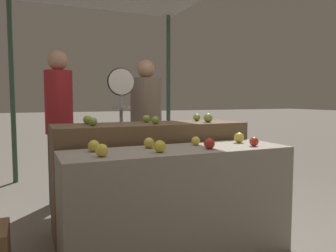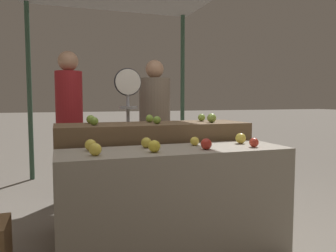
{
  "view_description": "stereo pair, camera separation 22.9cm",
  "coord_description": "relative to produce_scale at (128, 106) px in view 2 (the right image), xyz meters",
  "views": [
    {
      "loc": [
        -1.06,
        -2.24,
        1.23
      ],
      "look_at": [
        0.04,
        0.3,
        1.0
      ],
      "focal_mm": 35.0,
      "sensor_mm": 36.0,
      "label": 1
    },
    {
      "loc": [
        -0.85,
        -2.32,
        1.23
      ],
      "look_at": [
        0.04,
        0.3,
        1.0
      ],
      "focal_mm": 35.0,
      "sensor_mm": 36.0,
      "label": 2
    }
  ],
  "objects": [
    {
      "name": "apple_front_0",
      "position": [
        -0.51,
        -1.37,
        -0.26
      ],
      "size": [
        0.09,
        0.09,
        0.09
      ],
      "primitive_type": "sphere",
      "color": "yellow",
      "rests_on": "display_counter_front"
    },
    {
      "name": "display_counter_front",
      "position": [
        0.1,
        -1.26,
        -0.72
      ],
      "size": [
        1.77,
        0.55,
        0.85
      ],
      "primitive_type": "cube",
      "color": "gray",
      "rests_on": "ground_plane"
    },
    {
      "name": "person_vendor_at_scale",
      "position": [
        0.41,
        0.34,
        -0.17
      ],
      "size": [
        0.52,
        0.52,
        1.71
      ],
      "rotation": [
        0.0,
        0.0,
        2.69
      ],
      "color": "#2D2D38",
      "rests_on": "ground_plane"
    },
    {
      "name": "apple_front_4",
      "position": [
        -0.52,
        -1.14,
        -0.26
      ],
      "size": [
        0.08,
        0.08,
        0.08
      ],
      "primitive_type": "sphere",
      "color": "yellow",
      "rests_on": "display_counter_front"
    },
    {
      "name": "apple_front_3",
      "position": [
        0.71,
        -1.38,
        -0.26
      ],
      "size": [
        0.07,
        0.07,
        0.07
      ],
      "primitive_type": "sphere",
      "color": "red",
      "rests_on": "display_counter_front"
    },
    {
      "name": "display_counter_back",
      "position": [
        0.1,
        -0.66,
        -0.65
      ],
      "size": [
        1.77,
        0.55,
        1.0
      ],
      "primitive_type": "cube",
      "color": "brown",
      "rests_on": "ground_plane"
    },
    {
      "name": "apple_back_3",
      "position": [
        -0.46,
        -0.54,
        -0.11
      ],
      "size": [
        0.08,
        0.08,
        0.08
      ],
      "primitive_type": "sphere",
      "color": "#84AD3D",
      "rests_on": "display_counter_back"
    },
    {
      "name": "apple_front_6",
      "position": [
        0.31,
        -1.15,
        -0.26
      ],
      "size": [
        0.07,
        0.07,
        0.07
      ],
      "primitive_type": "sphere",
      "color": "yellow",
      "rests_on": "display_counter_front"
    },
    {
      "name": "person_customer_left",
      "position": [
        -0.61,
        0.46,
        -0.09
      ],
      "size": [
        0.4,
        0.4,
        1.79
      ],
      "rotation": [
        0.0,
        0.0,
        3.5
      ],
      "color": "#2D2D38",
      "rests_on": "ground_plane"
    },
    {
      "name": "produce_scale",
      "position": [
        0.0,
        0.0,
        0.0
      ],
      "size": [
        0.3,
        0.2,
        1.57
      ],
      "color": "#99999E",
      "rests_on": "ground_plane"
    },
    {
      "name": "apple_front_7",
      "position": [
        0.73,
        -1.16,
        -0.26
      ],
      "size": [
        0.09,
        0.09,
        0.09
      ],
      "primitive_type": "sphere",
      "color": "yellow",
      "rests_on": "display_counter_front"
    },
    {
      "name": "apple_back_5",
      "position": [
        0.64,
        -0.55,
        -0.11
      ],
      "size": [
        0.07,
        0.07,
        0.07
      ],
      "primitive_type": "sphere",
      "color": "#8EB247",
      "rests_on": "display_counter_back"
    },
    {
      "name": "apple_back_1",
      "position": [
        0.1,
        -0.77,
        -0.11
      ],
      "size": [
        0.07,
        0.07,
        0.07
      ],
      "primitive_type": "sphere",
      "color": "#7AA338",
      "rests_on": "display_counter_back"
    },
    {
      "name": "apple_front_1",
      "position": [
        -0.1,
        -1.37,
        -0.26
      ],
      "size": [
        0.09,
        0.09,
        0.09
      ],
      "primitive_type": "sphere",
      "color": "gold",
      "rests_on": "display_counter_front"
    },
    {
      "name": "apple_front_5",
      "position": [
        -0.1,
        -1.14,
        -0.26
      ],
      "size": [
        0.08,
        0.08,
        0.08
      ],
      "primitive_type": "sphere",
      "color": "gold",
      "rests_on": "display_counter_front"
    },
    {
      "name": "apple_back_0",
      "position": [
        -0.45,
        -0.75,
        -0.11
      ],
      "size": [
        0.07,
        0.07,
        0.07
      ],
      "primitive_type": "sphere",
      "color": "#7AA338",
      "rests_on": "display_counter_back"
    },
    {
      "name": "apple_front_2",
      "position": [
        0.31,
        -1.37,
        -0.26
      ],
      "size": [
        0.08,
        0.08,
        0.08
      ],
      "primitive_type": "sphere",
      "color": "#B72D23",
      "rests_on": "display_counter_front"
    },
    {
      "name": "apple_back_2",
      "position": [
        0.65,
        -0.77,
        -0.1
      ],
      "size": [
        0.09,
        0.09,
        0.09
      ],
      "primitive_type": "sphere",
      "color": "#8EB247",
      "rests_on": "display_counter_back"
    },
    {
      "name": "apple_back_4",
      "position": [
        0.09,
        -0.55,
        -0.11
      ],
      "size": [
        0.07,
        0.07,
        0.07
      ],
      "primitive_type": "sphere",
      "color": "#84AD3D",
      "rests_on": "display_counter_back"
    }
  ]
}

